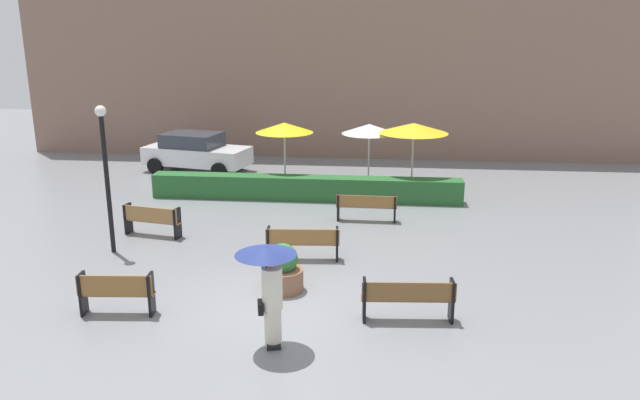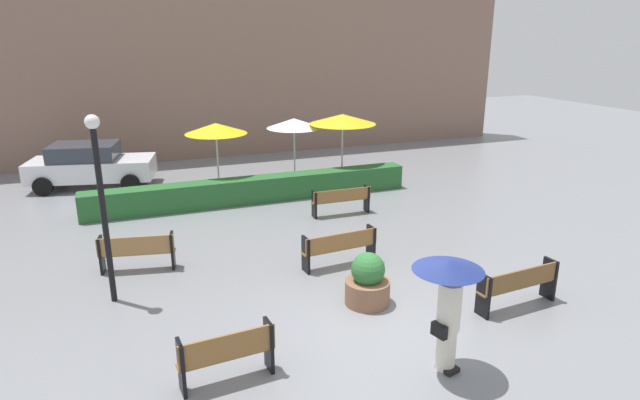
% 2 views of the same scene
% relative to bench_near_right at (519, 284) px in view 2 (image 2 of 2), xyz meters
% --- Properties ---
extents(ground_plane, '(60.00, 60.00, 0.00)m').
position_rel_bench_near_right_xyz_m(ground_plane, '(-2.82, 0.42, -0.52)').
color(ground_plane, gray).
extents(bench_near_right, '(1.89, 0.50, 0.87)m').
position_rel_bench_near_right_xyz_m(bench_near_right, '(0.00, 0.00, 0.00)').
color(bench_near_right, brown).
rests_on(bench_near_right, ground).
extents(bench_near_left, '(1.55, 0.45, 0.90)m').
position_rel_bench_near_right_xyz_m(bench_near_left, '(-5.93, -0.31, 0.00)').
color(bench_near_left, olive).
rests_on(bench_near_left, ground).
extents(bench_mid_center, '(1.87, 0.51, 0.85)m').
position_rel_bench_near_right_xyz_m(bench_mid_center, '(-2.53, 3.15, -0.02)').
color(bench_mid_center, olive).
rests_on(bench_mid_center, ground).
extents(bench_far_left, '(1.73, 0.66, 0.87)m').
position_rel_bench_near_right_xyz_m(bench_far_left, '(-7.01, 4.59, -0.01)').
color(bench_far_left, '#9E7242').
rests_on(bench_far_left, ground).
extents(bench_back_row, '(1.84, 0.35, 0.83)m').
position_rel_bench_near_right_xyz_m(bench_back_row, '(-1.02, 6.58, -0.02)').
color(bench_back_row, olive).
rests_on(bench_back_row, ground).
extents(pedestrian_with_umbrella, '(1.12, 1.12, 1.96)m').
position_rel_bench_near_right_xyz_m(pedestrian_with_umbrella, '(-2.57, -1.25, 0.82)').
color(pedestrian_with_umbrella, silver).
rests_on(pedestrian_with_umbrella, ground).
extents(planter_pot, '(0.92, 0.92, 1.10)m').
position_rel_bench_near_right_xyz_m(planter_pot, '(-2.73, 1.26, -0.05)').
color(planter_pot, brown).
rests_on(planter_pot, ground).
extents(lamp_post, '(0.28, 0.28, 3.85)m').
position_rel_bench_near_right_xyz_m(lamp_post, '(-7.57, 3.24, 1.84)').
color(lamp_post, black).
rests_on(lamp_post, ground).
extents(patio_umbrella_yellow, '(2.05, 2.05, 2.45)m').
position_rel_bench_near_right_xyz_m(patio_umbrella_yellow, '(-4.06, 10.05, 1.74)').
color(patio_umbrella_yellow, silver).
rests_on(patio_umbrella_yellow, ground).
extents(patio_umbrella_white, '(2.00, 2.00, 2.32)m').
position_rel_bench_near_right_xyz_m(patio_umbrella_white, '(-1.08, 10.85, 1.62)').
color(patio_umbrella_white, silver).
rests_on(patio_umbrella_white, ground).
extents(patio_umbrella_yellow_far, '(2.40, 2.40, 2.51)m').
position_rel_bench_near_right_xyz_m(patio_umbrella_yellow_far, '(0.47, 10.00, 1.81)').
color(patio_umbrella_yellow_far, silver).
rests_on(patio_umbrella_yellow_far, ground).
extents(hedge_strip, '(10.56, 0.70, 0.81)m').
position_rel_bench_near_right_xyz_m(hedge_strip, '(-3.16, 8.82, -0.12)').
color(hedge_strip, '#28602D').
rests_on(hedge_strip, ground).
extents(building_facade, '(28.00, 1.20, 8.20)m').
position_rel_bench_near_right_xyz_m(building_facade, '(-2.82, 16.42, 3.57)').
color(building_facade, '#846656').
rests_on(building_facade, ground).
extents(parked_car, '(4.48, 2.68, 1.57)m').
position_rel_bench_near_right_xyz_m(parked_car, '(-8.11, 12.62, 0.29)').
color(parked_car, silver).
rests_on(parked_car, ground).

